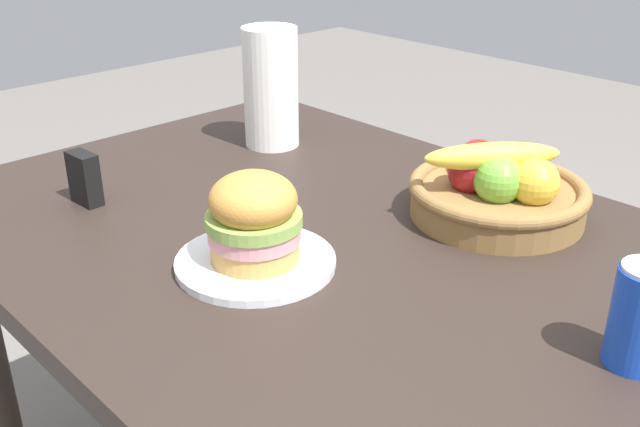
{
  "coord_description": "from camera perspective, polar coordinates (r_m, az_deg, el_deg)",
  "views": [
    {
      "loc": [
        0.68,
        -0.71,
        1.26
      ],
      "look_at": [
        -0.02,
        -0.04,
        0.81
      ],
      "focal_mm": 41.0,
      "sensor_mm": 36.0,
      "label": 1
    }
  ],
  "objects": [
    {
      "name": "fruit_basket",
      "position": [
        1.21,
        13.72,
        1.87
      ],
      "size": [
        0.29,
        0.29,
        0.14
      ],
      "color": "olive",
      "rests_on": "dining_table"
    },
    {
      "name": "soda_can",
      "position": [
        0.9,
        23.71,
        -7.39
      ],
      "size": [
        0.07,
        0.07,
        0.13
      ],
      "color": "blue",
      "rests_on": "dining_table"
    },
    {
      "name": "sandwich",
      "position": [
        1.02,
        -5.19,
        -0.34
      ],
      "size": [
        0.14,
        0.14,
        0.13
      ],
      "color": "tan",
      "rests_on": "plate"
    },
    {
      "name": "napkin_holder",
      "position": [
        1.29,
        -17.91,
        2.62
      ],
      "size": [
        0.06,
        0.03,
        0.09
      ],
      "primitive_type": "cube",
      "rotation": [
        0.0,
        0.0,
        0.06
      ],
      "color": "black",
      "rests_on": "dining_table"
    },
    {
      "name": "plate",
      "position": [
        1.05,
        -5.05,
        -3.78
      ],
      "size": [
        0.23,
        0.23,
        0.01
      ],
      "primitive_type": "cylinder",
      "color": "white",
      "rests_on": "dining_table"
    },
    {
      "name": "dining_table",
      "position": [
        1.16,
        2.21,
        -6.91
      ],
      "size": [
        1.4,
        0.9,
        0.75
      ],
      "color": "#2D231E",
      "rests_on": "ground_plane"
    },
    {
      "name": "paper_towel_roll",
      "position": [
        1.49,
        -3.86,
        9.77
      ],
      "size": [
        0.11,
        0.11,
        0.24
      ],
      "primitive_type": "cylinder",
      "color": "white",
      "rests_on": "dining_table"
    }
  ]
}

